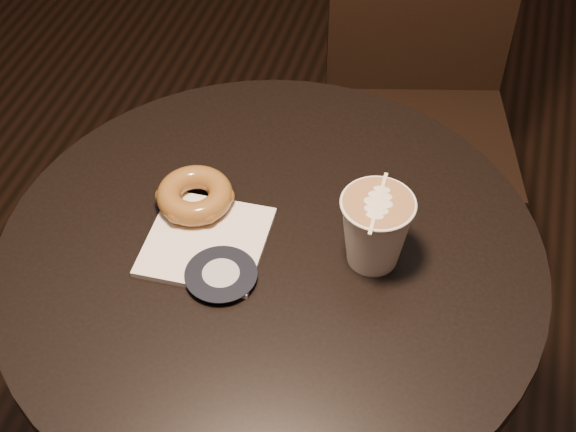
{
  "coord_description": "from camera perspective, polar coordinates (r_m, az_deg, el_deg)",
  "views": [
    {
      "loc": [
        0.2,
        -0.63,
        1.52
      ],
      "look_at": [
        0.01,
        0.03,
        0.79
      ],
      "focal_mm": 50.0,
      "sensor_mm": 36.0,
      "label": 1
    }
  ],
  "objects": [
    {
      "name": "cafe_table",
      "position": [
        1.18,
        -1.1,
        -8.68
      ],
      "size": [
        0.7,
        0.7,
        0.75
      ],
      "color": "black",
      "rests_on": "ground"
    },
    {
      "name": "chair",
      "position": [
        1.67,
        9.39,
        9.85
      ],
      "size": [
        0.46,
        0.46,
        0.95
      ],
      "rotation": [
        0.0,
        0.0,
        0.25
      ],
      "color": "black",
      "rests_on": "ground"
    },
    {
      "name": "pastry_bag",
      "position": [
        1.03,
        -5.83,
        -1.81
      ],
      "size": [
        0.15,
        0.15,
        0.01
      ],
      "primitive_type": "cube",
      "rotation": [
        0.0,
        0.0,
        0.03
      ],
      "color": "white",
      "rests_on": "cafe_table"
    },
    {
      "name": "doughnut",
      "position": [
        1.06,
        -6.64,
        1.48
      ],
      "size": [
        0.1,
        0.1,
        0.03
      ],
      "primitive_type": "torus",
      "color": "brown",
      "rests_on": "pastry_bag"
    },
    {
      "name": "latte_cup",
      "position": [
        0.98,
        6.21,
        -1.06
      ],
      "size": [
        0.09,
        0.09,
        0.1
      ],
      "primitive_type": null,
      "color": "white",
      "rests_on": "cafe_table"
    }
  ]
}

